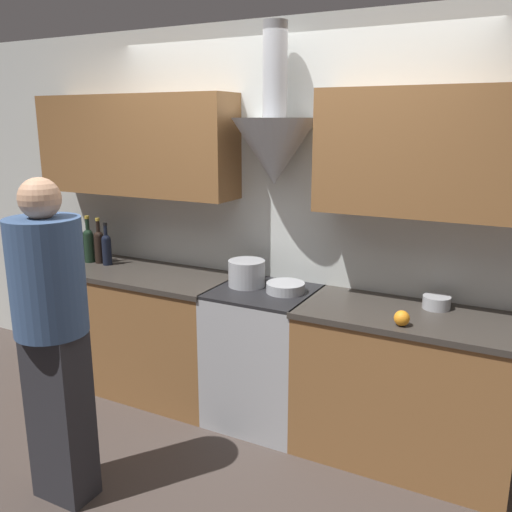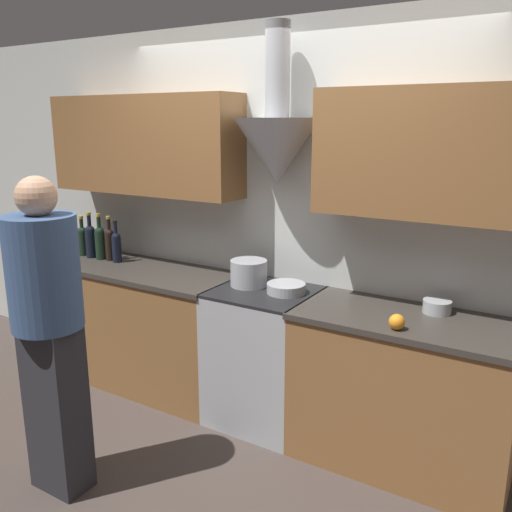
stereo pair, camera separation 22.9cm
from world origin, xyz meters
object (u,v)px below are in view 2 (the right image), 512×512
(wine_bottle_1, at_px, (83,239))
(orange_fruit, at_px, (397,322))
(wine_bottle_5, at_px, (116,245))
(person_foreground_left, at_px, (49,326))
(wine_bottle_2, at_px, (90,239))
(wine_bottle_3, at_px, (100,241))
(wine_bottle_0, at_px, (73,238))
(mixing_bowl, at_px, (286,288))
(stove_range, at_px, (264,356))
(wine_bottle_4, at_px, (110,242))
(saucepan, at_px, (437,307))
(stock_pot, at_px, (249,273))

(wine_bottle_1, xyz_separation_m, orange_fruit, (2.66, -0.26, -0.09))
(wine_bottle_5, height_order, person_foreground_left, person_foreground_left)
(wine_bottle_2, relative_size, wine_bottle_3, 1.01)
(wine_bottle_0, xyz_separation_m, mixing_bowl, (1.97, -0.01, -0.10))
(wine_bottle_3, distance_m, wine_bottle_5, 0.18)
(wine_bottle_2, bearing_deg, mixing_bowl, -0.10)
(wine_bottle_2, bearing_deg, stove_range, -1.13)
(wine_bottle_0, xyz_separation_m, person_foreground_left, (1.24, -1.22, -0.10))
(wine_bottle_4, distance_m, mixing_bowl, 1.57)
(saucepan, bearing_deg, wine_bottle_1, -177.83)
(wine_bottle_4, bearing_deg, wine_bottle_0, -178.22)
(wine_bottle_3, relative_size, mixing_bowl, 1.47)
(saucepan, bearing_deg, orange_fruit, -107.51)
(wine_bottle_0, bearing_deg, wine_bottle_2, -0.88)
(stove_range, distance_m, person_foreground_left, 1.41)
(wine_bottle_0, distance_m, wine_bottle_5, 0.49)
(wine_bottle_4, relative_size, mixing_bowl, 1.42)
(saucepan, relative_size, person_foreground_left, 0.09)
(stove_range, height_order, wine_bottle_5, wine_bottle_5)
(stove_range, relative_size, wine_bottle_4, 2.62)
(stove_range, height_order, wine_bottle_0, wine_bottle_0)
(stove_range, xyz_separation_m, wine_bottle_0, (-1.83, 0.04, 0.58))
(person_foreground_left, bearing_deg, wine_bottle_0, 135.44)
(wine_bottle_0, height_order, orange_fruit, wine_bottle_0)
(wine_bottle_1, relative_size, stock_pot, 1.33)
(orange_fruit, xyz_separation_m, person_foreground_left, (-1.52, -0.97, -0.01))
(stove_range, height_order, wine_bottle_4, wine_bottle_4)
(wine_bottle_5, relative_size, orange_fruit, 3.87)
(wine_bottle_0, relative_size, wine_bottle_4, 0.97)
(wine_bottle_1, xyz_separation_m, mixing_bowl, (1.88, -0.02, -0.10))
(wine_bottle_5, bearing_deg, wine_bottle_2, 179.51)
(stove_range, height_order, saucepan, saucepan)
(wine_bottle_5, xyz_separation_m, orange_fruit, (2.27, -0.24, -0.09))
(wine_bottle_3, bearing_deg, wine_bottle_5, -0.11)
(stove_range, height_order, mixing_bowl, mixing_bowl)
(stove_range, distance_m, wine_bottle_0, 1.92)
(wine_bottle_1, relative_size, mixing_bowl, 1.31)
(wine_bottle_0, relative_size, person_foreground_left, 0.20)
(stock_pot, distance_m, saucepan, 1.20)
(wine_bottle_2, height_order, person_foreground_left, person_foreground_left)
(mixing_bowl, bearing_deg, orange_fruit, -17.22)
(stock_pot, xyz_separation_m, saucepan, (1.19, 0.11, -0.05))
(wine_bottle_3, xyz_separation_m, wine_bottle_5, (0.18, -0.00, -0.01))
(wine_bottle_4, distance_m, saucepan, 2.48)
(orange_fruit, relative_size, saucepan, 0.53)
(stove_range, distance_m, wine_bottle_2, 1.73)
(wine_bottle_2, height_order, orange_fruit, wine_bottle_2)
(wine_bottle_4, relative_size, wine_bottle_5, 1.07)
(wine_bottle_4, bearing_deg, wine_bottle_5, -11.38)
(wine_bottle_5, bearing_deg, stove_range, -1.26)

